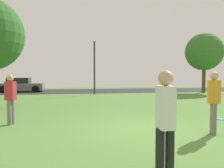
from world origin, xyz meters
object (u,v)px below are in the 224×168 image
object	(u,v)px
maple_tree_far	(204,52)
frisbee_disc	(220,119)
person_thrower	(214,99)
person_catcher	(11,97)
person_bystander	(165,121)
parked_car_grey	(21,85)
street_lamp_post	(94,68)

from	to	relation	value
maple_tree_far	frisbee_disc	world-z (taller)	maple_tree_far
person_thrower	person_catcher	bearing A→B (deg)	0.00
person_bystander	maple_tree_far	bearing A→B (deg)	-32.16
person_catcher	person_thrower	bearing A→B (deg)	-0.00
person_bystander	frisbee_disc	xyz separation A→B (m)	(4.06, 4.31, -0.98)
maple_tree_far	parked_car_grey	size ratio (longest dim) A/B	1.33
maple_tree_far	person_thrower	world-z (taller)	maple_tree_far
person_thrower	parked_car_grey	xyz separation A→B (m)	(-9.04, 16.96, -0.38)
parked_car_grey	person_catcher	bearing A→B (deg)	-78.44
maple_tree_far	person_bystander	size ratio (longest dim) A/B	3.09
parked_car_grey	frisbee_disc	bearing A→B (deg)	-54.99
person_thrower	frisbee_disc	world-z (taller)	person_thrower
person_catcher	frisbee_disc	bearing A→B (deg)	17.34
maple_tree_far	person_catcher	xyz separation A→B (m)	(-13.98, -10.91, -2.82)
person_bystander	street_lamp_post	world-z (taller)	street_lamp_post
person_thrower	street_lamp_post	size ratio (longest dim) A/B	0.40
person_thrower	maple_tree_far	bearing A→B (deg)	-100.65
parked_car_grey	person_bystander	bearing A→B (deg)	-71.43
person_catcher	parked_car_grey	distance (m)	15.01
maple_tree_far	street_lamp_post	distance (m)	10.29
maple_tree_far	person_bystander	distance (m)	19.02
person_bystander	parked_car_grey	distance (m)	20.50
maple_tree_far	person_thrower	distance (m)	15.63
person_thrower	parked_car_grey	world-z (taller)	person_thrower
maple_tree_far	parked_car_grey	bearing A→B (deg)	167.42
maple_tree_far	frisbee_disc	distance (m)	13.54
person_bystander	street_lamp_post	bearing A→B (deg)	0.56
person_thrower	parked_car_grey	distance (m)	19.22
frisbee_disc	parked_car_grey	distance (m)	18.47
person_catcher	maple_tree_far	bearing A→B (deg)	58.45
frisbee_disc	parked_car_grey	bearing A→B (deg)	125.01
person_thrower	person_bystander	bearing A→B (deg)	65.07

